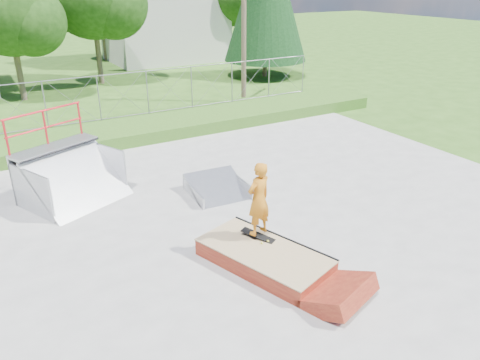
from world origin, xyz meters
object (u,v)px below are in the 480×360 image
object	(u,v)px
quarter_pipe	(71,160)
skater	(259,202)
flat_bank_ramp	(218,188)
grind_box	(264,258)

from	to	relation	value
quarter_pipe	skater	xyz separation A→B (m)	(2.93, -4.90, 0.09)
flat_bank_ramp	grind_box	bearing A→B (deg)	-98.35
grind_box	skater	distance (m)	1.22
quarter_pipe	skater	size ratio (longest dim) A/B	1.46
flat_bank_ramp	skater	xyz separation A→B (m)	(-0.66, -3.22, 1.08)
grind_box	flat_bank_ramp	xyz separation A→B (m)	(0.82, 3.72, 0.02)
grind_box	quarter_pipe	distance (m)	6.16
skater	grind_box	bearing A→B (deg)	59.69
skater	flat_bank_ramp	bearing A→B (deg)	-114.40
skater	quarter_pipe	bearing A→B (deg)	-71.85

